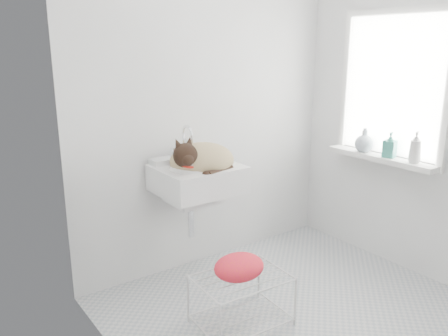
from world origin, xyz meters
TOP-DOWN VIEW (x-y plane):
  - floor at (0.00, 0.00)m, footprint 2.20×2.00m
  - back_wall at (0.00, 1.00)m, footprint 2.20×0.02m
  - right_wall at (1.10, 0.00)m, footprint 0.02×2.00m
  - left_wall at (-1.10, 0.00)m, footprint 0.02×2.00m
  - window_glass at (1.09, 0.20)m, footprint 0.01×0.80m
  - window_frame at (1.07, 0.20)m, footprint 0.04×0.90m
  - windowsill at (1.01, 0.20)m, footprint 0.16×0.88m
  - sink at (-0.27, 0.74)m, footprint 0.55×0.48m
  - faucet at (-0.27, 0.92)m, footprint 0.20×0.14m
  - cat at (-0.26, 0.72)m, footprint 0.47×0.38m
  - wire_rack at (-0.36, 0.12)m, footprint 0.55×0.41m
  - towel at (-0.38, 0.12)m, footprint 0.32×0.23m
  - bottle_a at (1.00, -0.07)m, footprint 0.09×0.09m
  - bottle_b at (1.00, 0.13)m, footprint 0.10×0.10m
  - bottle_c at (1.00, 0.36)m, footprint 0.20×0.20m

SIDE VIEW (x-z plane):
  - floor at x=0.00m, z-range -0.01..0.01m
  - wire_rack at x=-0.36m, z-range -0.01..0.31m
  - towel at x=-0.38m, z-range 0.28..0.41m
  - windowsill at x=1.01m, z-range 0.81..0.85m
  - sink at x=-0.27m, z-range 0.74..0.96m
  - bottle_a at x=1.00m, z-range 0.76..0.94m
  - bottle_b at x=1.00m, z-range 0.76..0.94m
  - bottle_c at x=1.00m, z-range 0.76..0.94m
  - cat at x=-0.26m, z-range 0.74..1.04m
  - faucet at x=-0.27m, z-range 0.89..1.09m
  - back_wall at x=0.00m, z-range 0.00..2.50m
  - right_wall at x=1.10m, z-range 0.00..2.50m
  - left_wall at x=-1.10m, z-range 0.00..2.50m
  - window_glass at x=1.09m, z-range 0.85..1.85m
  - window_frame at x=1.07m, z-range 0.80..1.90m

